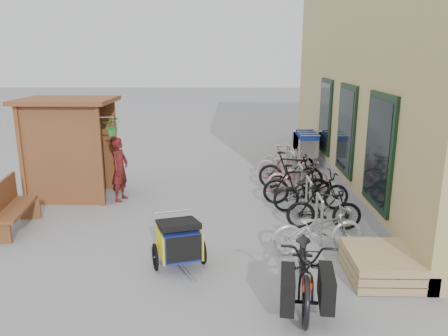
{
  "coord_description": "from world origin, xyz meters",
  "views": [
    {
      "loc": [
        0.69,
        -7.66,
        3.37
      ],
      "look_at": [
        0.5,
        1.5,
        1.0
      ],
      "focal_mm": 35.0,
      "sensor_mm": 36.0,
      "label": 1
    }
  ],
  "objects_px": {
    "shopping_carts": "(304,143)",
    "bike_4": "(298,177)",
    "pallet_stack": "(380,264)",
    "bike_3": "(297,184)",
    "bench": "(10,206)",
    "bike_5": "(291,171)",
    "kiosk": "(66,134)",
    "bike_6": "(285,165)",
    "person_kiosk": "(120,169)",
    "bike_1": "(324,208)",
    "bike_0": "(318,229)",
    "bike_2": "(311,191)",
    "cargo_bike": "(306,266)",
    "bike_7": "(286,161)",
    "child_trailer": "(179,239)"
  },
  "relations": [
    {
      "from": "cargo_bike",
      "to": "bike_1",
      "type": "relative_size",
      "value": 1.42
    },
    {
      "from": "bench",
      "to": "bike_4",
      "type": "distance_m",
      "value": 6.55
    },
    {
      "from": "kiosk",
      "to": "bike_6",
      "type": "relative_size",
      "value": 1.58
    },
    {
      "from": "person_kiosk",
      "to": "bike_4",
      "type": "distance_m",
      "value": 4.38
    },
    {
      "from": "bike_1",
      "to": "bike_2",
      "type": "relative_size",
      "value": 0.85
    },
    {
      "from": "bench",
      "to": "person_kiosk",
      "type": "bearing_deg",
      "value": 39.62
    },
    {
      "from": "bike_4",
      "to": "bike_3",
      "type": "bearing_deg",
      "value": 161.98
    },
    {
      "from": "person_kiosk",
      "to": "shopping_carts",
      "type": "bearing_deg",
      "value": -38.58
    },
    {
      "from": "child_trailer",
      "to": "bike_2",
      "type": "distance_m",
      "value": 3.76
    },
    {
      "from": "person_kiosk",
      "to": "bike_1",
      "type": "relative_size",
      "value": 1.03
    },
    {
      "from": "bench",
      "to": "bike_4",
      "type": "relative_size",
      "value": 1.02
    },
    {
      "from": "pallet_stack",
      "to": "shopping_carts",
      "type": "distance_m",
      "value": 7.64
    },
    {
      "from": "pallet_stack",
      "to": "bike_6",
      "type": "distance_m",
      "value": 5.6
    },
    {
      "from": "person_kiosk",
      "to": "bike_5",
      "type": "xyz_separation_m",
      "value": [
        4.15,
        0.89,
        -0.26
      ]
    },
    {
      "from": "bike_2",
      "to": "bike_1",
      "type": "bearing_deg",
      "value": 174.77
    },
    {
      "from": "bike_2",
      "to": "bench",
      "type": "bearing_deg",
      "value": 93.13
    },
    {
      "from": "kiosk",
      "to": "person_kiosk",
      "type": "xyz_separation_m",
      "value": [
        1.3,
        -0.22,
        -0.79
      ]
    },
    {
      "from": "bench",
      "to": "bike_6",
      "type": "distance_m",
      "value": 6.95
    },
    {
      "from": "bike_1",
      "to": "bike_0",
      "type": "bearing_deg",
      "value": 165.88
    },
    {
      "from": "child_trailer",
      "to": "bike_5",
      "type": "relative_size",
      "value": 0.87
    },
    {
      "from": "person_kiosk",
      "to": "bike_3",
      "type": "distance_m",
      "value": 4.18
    },
    {
      "from": "kiosk",
      "to": "shopping_carts",
      "type": "xyz_separation_m",
      "value": [
        6.28,
        3.76,
        -0.93
      ]
    },
    {
      "from": "bike_5",
      "to": "bike_0",
      "type": "bearing_deg",
      "value": -164.71
    },
    {
      "from": "bike_4",
      "to": "pallet_stack",
      "type": "bearing_deg",
      "value": -179.45
    },
    {
      "from": "bench",
      "to": "bike_5",
      "type": "distance_m",
      "value": 6.49
    },
    {
      "from": "child_trailer",
      "to": "bike_6",
      "type": "xyz_separation_m",
      "value": [
        2.33,
        5.22,
        -0.05
      ]
    },
    {
      "from": "bike_3",
      "to": "bike_5",
      "type": "relative_size",
      "value": 0.95
    },
    {
      "from": "bike_3",
      "to": "bike_7",
      "type": "height_order",
      "value": "bike_3"
    },
    {
      "from": "cargo_bike",
      "to": "bike_2",
      "type": "relative_size",
      "value": 1.21
    },
    {
      "from": "child_trailer",
      "to": "bike_5",
      "type": "distance_m",
      "value": 4.84
    },
    {
      "from": "shopping_carts",
      "to": "bike_4",
      "type": "distance_m",
      "value": 3.38
    },
    {
      "from": "bike_4",
      "to": "bike_7",
      "type": "relative_size",
      "value": 1.08
    },
    {
      "from": "shopping_carts",
      "to": "child_trailer",
      "type": "distance_m",
      "value": 7.98
    },
    {
      "from": "kiosk",
      "to": "bike_2",
      "type": "relative_size",
      "value": 1.44
    },
    {
      "from": "pallet_stack",
      "to": "cargo_bike",
      "type": "bearing_deg",
      "value": -151.5
    },
    {
      "from": "kiosk",
      "to": "bike_4",
      "type": "relative_size",
      "value": 1.56
    },
    {
      "from": "bike_4",
      "to": "child_trailer",
      "type": "bearing_deg",
      "value": 139.71
    },
    {
      "from": "shopping_carts",
      "to": "bike_3",
      "type": "relative_size",
      "value": 1.27
    },
    {
      "from": "bike_3",
      "to": "bike_4",
      "type": "relative_size",
      "value": 0.99
    },
    {
      "from": "bike_4",
      "to": "bike_6",
      "type": "distance_m",
      "value": 1.22
    },
    {
      "from": "person_kiosk",
      "to": "bike_7",
      "type": "relative_size",
      "value": 1.04
    },
    {
      "from": "bike_2",
      "to": "bike_5",
      "type": "distance_m",
      "value": 1.56
    },
    {
      "from": "bench",
      "to": "shopping_carts",
      "type": "height_order",
      "value": "shopping_carts"
    },
    {
      "from": "kiosk",
      "to": "bike_4",
      "type": "xyz_separation_m",
      "value": [
        5.61,
        0.45,
        -1.13
      ]
    },
    {
      "from": "pallet_stack",
      "to": "bike_3",
      "type": "relative_size",
      "value": 0.76
    },
    {
      "from": "bike_7",
      "to": "cargo_bike",
      "type": "bearing_deg",
      "value": -167.16
    },
    {
      "from": "child_trailer",
      "to": "bike_7",
      "type": "xyz_separation_m",
      "value": [
        2.4,
        5.61,
        -0.02
      ]
    },
    {
      "from": "kiosk",
      "to": "bike_7",
      "type": "bearing_deg",
      "value": 20.46
    },
    {
      "from": "bike_1",
      "to": "bike_4",
      "type": "relative_size",
      "value": 0.93
    },
    {
      "from": "bike_3",
      "to": "child_trailer",
      "type": "bearing_deg",
      "value": 140.86
    }
  ]
}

